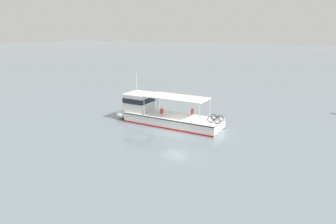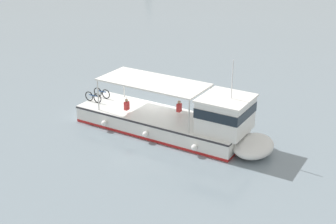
% 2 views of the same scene
% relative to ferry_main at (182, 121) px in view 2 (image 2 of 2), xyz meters
% --- Properties ---
extents(ground_plane, '(400.00, 400.00, 0.00)m').
position_rel_ferry_main_xyz_m(ground_plane, '(2.03, 2.88, -1.01)').
color(ground_plane, gray).
extents(ferry_main, '(3.98, 12.95, 5.32)m').
position_rel_ferry_main_xyz_m(ferry_main, '(0.00, 0.00, 0.00)').
color(ferry_main, white).
rests_on(ferry_main, ground).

